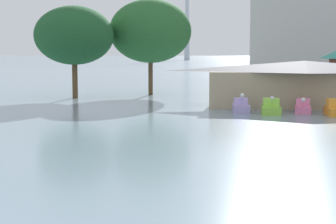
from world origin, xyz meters
The scene contains 7 objects.
pedal_boat_lavender centered at (7.07, 37.07, 0.52)m, with size 1.66×2.51×1.77m.
pedal_boat_lime centered at (9.67, 35.98, 0.54)m, with size 1.68×2.53×1.64m.
pedal_boat_pink centered at (12.45, 37.43, 0.51)m, with size 1.50×2.57×1.43m.
pedal_boat_orange centered at (15.01, 35.99, 0.54)m, with size 1.67×3.05×1.54m.
boathouse centered at (12.94, 42.75, 2.34)m, with size 19.24×7.76×4.50m.
shoreline_tree_tall_left centered at (-12.51, 49.09, 7.24)m, with size 9.16×9.16×10.65m.
shoreline_tree_mid centered at (-4.75, 55.31, 7.93)m, with size 10.22×10.22×11.88m.
Camera 1 is at (8.38, -10.31, 5.25)m, focal length 56.92 mm.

